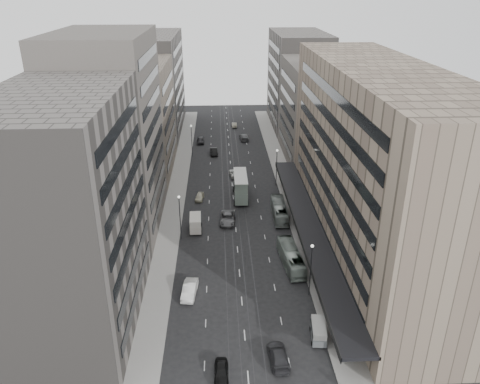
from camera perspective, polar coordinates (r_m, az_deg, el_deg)
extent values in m
plane|color=black|center=(72.47, -0.03, -10.28)|extent=(220.00, 220.00, 0.00)
cube|color=gray|center=(106.51, 5.48, 1.44)|extent=(4.00, 125.00, 0.15)
cube|color=gray|center=(105.87, -7.50, 1.19)|extent=(4.00, 125.00, 0.15)
cube|color=gray|center=(76.50, 16.01, 3.33)|extent=(15.00, 60.00, 30.00)
cube|color=black|center=(78.56, 8.49, -4.22)|extent=(4.40, 60.00, 0.50)
cube|color=#544F49|center=(117.96, 9.38, 9.59)|extent=(15.00, 28.00, 24.00)
cube|color=#5E5954|center=(146.31, 7.07, 13.32)|extent=(15.00, 32.00, 28.00)
cube|color=#5E5954|center=(60.81, -20.35, -2.75)|extent=(15.00, 28.00, 30.00)
cube|color=#544F49|center=(84.39, -15.51, 6.75)|extent=(15.00, 26.00, 34.00)
cube|color=#736659|center=(111.08, -12.47, 8.71)|extent=(15.00, 28.00, 25.00)
cube|color=#5E5954|center=(142.56, -10.48, 12.83)|extent=(15.00, 38.00, 28.00)
cylinder|color=#262628|center=(67.21, 8.59, -9.53)|extent=(0.16, 0.16, 8.00)
sphere|color=silver|center=(65.05, 8.81, -6.52)|extent=(0.44, 0.44, 0.44)
cylinder|color=#262628|center=(102.45, 4.48, 2.90)|extent=(0.16, 0.16, 8.00)
sphere|color=silver|center=(101.05, 4.55, 5.07)|extent=(0.44, 0.44, 0.44)
cylinder|color=#262628|center=(80.98, -7.32, -3.24)|extent=(0.16, 0.16, 8.00)
sphere|color=silver|center=(79.19, -7.47, -0.60)|extent=(0.44, 0.44, 0.44)
cylinder|color=#262628|center=(120.73, -5.91, 6.17)|extent=(0.16, 0.16, 8.00)
sphere|color=silver|center=(119.54, -5.99, 8.04)|extent=(0.44, 0.44, 0.44)
imported|color=gray|center=(74.77, 6.24, -7.92)|extent=(3.33, 10.65, 2.92)
imported|color=gray|center=(89.27, 4.81, -2.24)|extent=(2.59, 10.34, 2.87)
cube|color=slate|center=(96.66, 0.06, 0.18)|extent=(2.69, 9.42, 2.40)
cube|color=slate|center=(95.77, 0.06, 1.41)|extent=(2.63, 9.04, 2.09)
cube|color=silver|center=(95.35, 0.06, 2.02)|extent=(2.69, 9.42, 0.13)
cylinder|color=black|center=(94.05, -0.65, -1.34)|extent=(0.30, 1.05, 1.04)
cylinder|color=black|center=(94.15, 0.94, -1.31)|extent=(0.30, 1.05, 1.04)
cylinder|color=black|center=(100.20, -0.76, 0.32)|extent=(0.30, 1.05, 1.04)
cylinder|color=black|center=(100.29, 0.73, 0.35)|extent=(0.30, 1.05, 1.04)
cube|color=#525759|center=(61.97, 9.53, -16.62)|extent=(2.13, 4.20, 1.05)
cube|color=#A2A19D|center=(61.37, 9.59, -15.95)|extent=(2.09, 4.12, 0.83)
cylinder|color=black|center=(61.23, 8.78, -17.81)|extent=(0.24, 0.62, 0.60)
cylinder|color=black|center=(61.42, 10.43, -17.79)|extent=(0.24, 0.62, 0.60)
cylinder|color=black|center=(63.23, 8.59, -16.20)|extent=(0.24, 0.62, 0.60)
cylinder|color=black|center=(63.42, 10.17, -16.19)|extent=(0.24, 0.62, 0.60)
cube|color=beige|center=(84.77, -5.44, -4.07)|extent=(2.18, 4.57, 1.39)
cube|color=beige|center=(84.20, -5.47, -3.33)|extent=(2.14, 4.48, 1.09)
cylinder|color=black|center=(83.83, -6.12, -4.99)|extent=(0.23, 0.73, 0.72)
cylinder|color=black|center=(83.78, -4.73, -4.94)|extent=(0.23, 0.73, 0.72)
cylinder|color=black|center=(86.44, -6.09, -4.03)|extent=(0.23, 0.73, 0.72)
cylinder|color=black|center=(86.39, -4.74, -3.99)|extent=(0.23, 0.73, 0.72)
imported|color=black|center=(56.78, -2.30, -21.04)|extent=(1.67, 4.07, 1.38)
imported|color=white|center=(68.66, -6.17, -11.76)|extent=(2.39, 5.39, 1.72)
imported|color=slate|center=(87.38, -1.52, -3.22)|extent=(3.11, 6.14, 1.66)
imported|color=#29292B|center=(58.55, 4.69, -19.27)|extent=(2.46, 5.50, 1.57)
imported|color=beige|center=(96.71, -4.94, -0.59)|extent=(2.01, 4.08, 1.34)
imported|color=black|center=(122.42, -3.22, 4.95)|extent=(2.10, 5.15, 1.66)
imported|color=silver|center=(108.24, -0.60, 2.31)|extent=(2.91, 5.50, 1.47)
imported|color=#5A5A5D|center=(134.22, 0.49, 6.73)|extent=(2.60, 5.91, 1.69)
imported|color=#2A2A2D|center=(131.86, -4.84, 6.32)|extent=(2.04, 4.93, 1.67)
imported|color=#B8B198|center=(146.90, -0.70, 8.20)|extent=(1.51, 4.18, 1.37)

